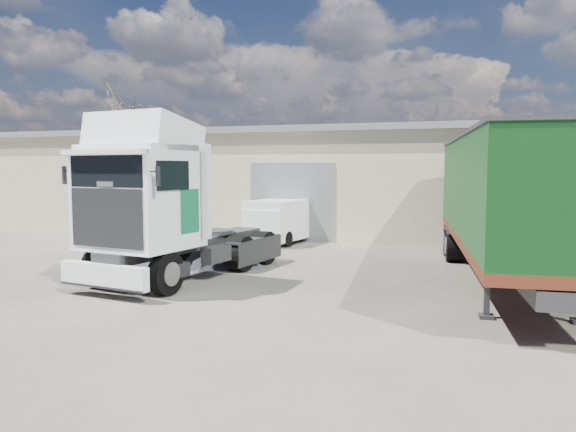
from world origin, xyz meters
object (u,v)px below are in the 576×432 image
(bare_tree, at_px, (122,103))
(box_trailer, at_px, (505,194))
(tractor_unit, at_px, (162,213))
(panel_van, at_px, (285,220))
(orange_skip, at_px, (135,216))

(bare_tree, height_order, box_trailer, bare_tree)
(bare_tree, relative_size, box_trailer, 0.73)
(bare_tree, relative_size, tractor_unit, 1.26)
(tractor_unit, height_order, panel_van, tractor_unit)
(bare_tree, height_order, orange_skip, bare_tree)
(tractor_unit, relative_size, panel_van, 1.53)
(box_trailer, relative_size, orange_skip, 3.60)
(bare_tree, bearing_deg, tractor_unit, -52.69)
(orange_skip, bearing_deg, tractor_unit, -43.91)
(orange_skip, bearing_deg, panel_van, 7.68)
(tractor_unit, relative_size, orange_skip, 2.08)
(tractor_unit, height_order, orange_skip, tractor_unit)
(panel_van, distance_m, orange_skip, 8.04)
(box_trailer, xyz_separation_m, panel_van, (-9.03, 6.56, -1.63))
(tractor_unit, height_order, box_trailer, tractor_unit)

